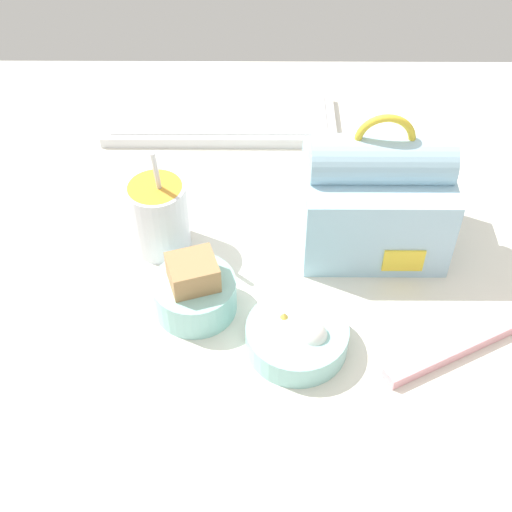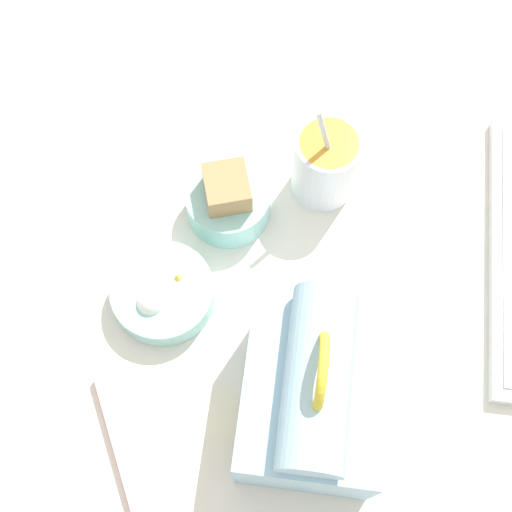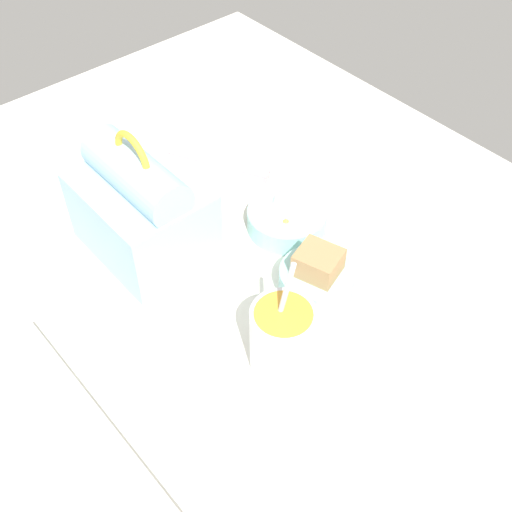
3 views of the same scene
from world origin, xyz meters
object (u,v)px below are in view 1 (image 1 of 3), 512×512
Objects in this scene: lunch_bag at (376,197)px; soup_cup at (158,215)px; keyboard at (220,118)px; chopstick_case at (464,344)px; bento_bowl_snacks at (297,336)px; bento_bowl_sandwich at (195,291)px.

lunch_bag is 30.02cm from soup_cup.
chopstick_case is at bearing -55.93° from keyboard.
bento_bowl_snacks is (18.71, -18.21, -3.62)cm from soup_cup.
keyboard is 3.62× the size of bento_bowl_sandwich.
keyboard is at bearing 76.27° from soup_cup.
lunch_bag is 23.11cm from bento_bowl_snacks.
bento_bowl_sandwich is 0.50× the size of chopstick_case.
lunch_bag reaches higher than bento_bowl_sandwich.
bento_bowl_snacks is at bearing -25.70° from bento_bowl_sandwich.
bento_bowl_snacks is (13.06, -6.29, -1.25)cm from bento_bowl_sandwich.
bento_bowl_snacks is 20.96cm from chopstick_case.
keyboard is 49.10cm from bento_bowl_snacks.
bento_bowl_sandwich is (-1.57, -41.44, 2.23)cm from keyboard.
lunch_bag reaches higher than soup_cup.
lunch_bag reaches higher than chopstick_case.
soup_cup is at bearing 155.07° from chopstick_case.
keyboard is at bearing 124.07° from chopstick_case.
lunch_bag is 1.98× the size of bento_bowl_sandwich.
bento_bowl_snacks is at bearing -76.46° from keyboard.
chopstick_case is (39.63, -18.42, -4.81)cm from soup_cup.
chopstick_case is (32.42, -47.94, -0.22)cm from keyboard.
keyboard is at bearing 87.83° from bento_bowl_sandwich.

